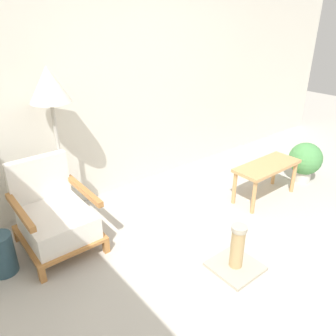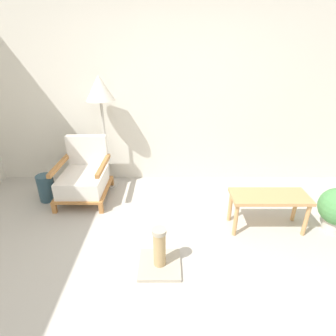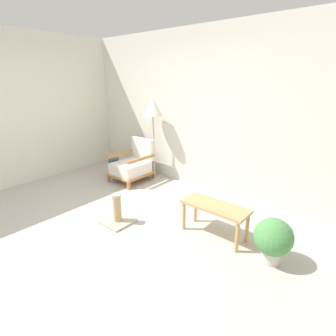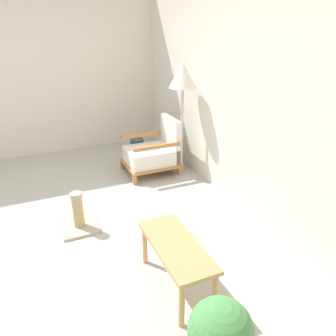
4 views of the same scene
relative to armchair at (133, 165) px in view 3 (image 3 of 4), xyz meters
name	(u,v)px [view 3 (image 3 of 4)]	position (x,y,z in m)	size (l,w,h in m)	color
ground_plane	(100,233)	(1.07, -1.57, -0.31)	(14.00, 14.00, 0.00)	#B7B2A8
wall_back	(198,111)	(1.07, 0.60, 1.04)	(8.00, 0.06, 2.70)	silver
wall_left	(34,109)	(-1.46, -1.07, 1.04)	(0.06, 8.00, 2.70)	silver
armchair	(133,165)	(0.00, 0.00, 0.00)	(0.62, 0.73, 0.78)	#B2753D
floor_lamp	(153,111)	(0.24, 0.34, 1.02)	(0.37, 0.37, 1.55)	#B7B2A8
coffee_table	(215,210)	(2.20, -0.66, 0.05)	(0.83, 0.35, 0.42)	tan
vase	(114,167)	(-0.49, -0.07, -0.13)	(0.21, 0.21, 0.36)	#2D4C5B
potted_plant	(273,238)	(2.94, -0.71, -0.02)	(0.41, 0.41, 0.51)	beige
scratching_post	(118,214)	(1.03, -1.24, -0.18)	(0.39, 0.39, 0.42)	#B2A893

